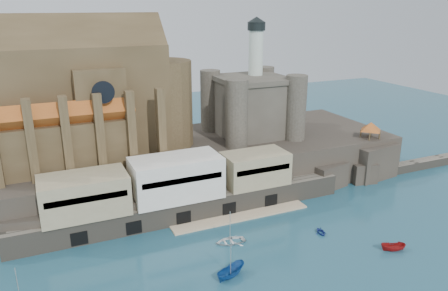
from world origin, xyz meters
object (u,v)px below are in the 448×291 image
castle_keep (252,103)px  boat_2 (231,276)px  church (86,101)px  pavilion (371,127)px

castle_keep → boat_2: 51.45m
church → pavilion: (66.13, -15.85, -9.40)m
church → castle_keep: church is taller
church → pavilion: church is taller
church → boat_2: size_ratio=8.14×
castle_keep → pavilion: (25.92, -15.08, -5.59)m
castle_keep → pavilion: 30.50m
church → castle_keep: size_ratio=1.60×
boat_2 → castle_keep: bearing=-51.9°
boat_2 → church: bearing=-0.7°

